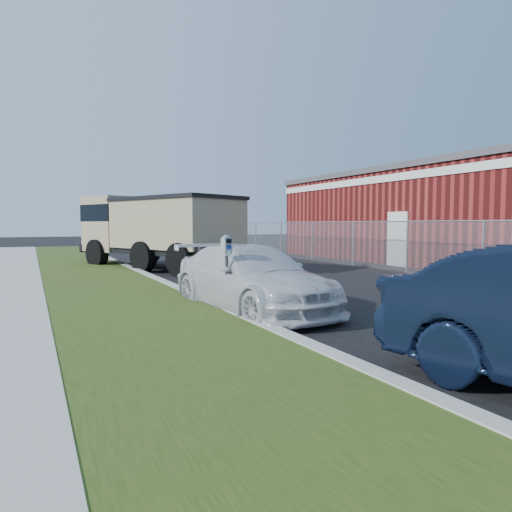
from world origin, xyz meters
name	(u,v)px	position (x,y,z in m)	size (l,w,h in m)	color
ground	(335,303)	(0.00, 0.00, 0.00)	(120.00, 120.00, 0.00)	black
streetside	(48,306)	(-5.57, 2.00, 0.07)	(6.12, 50.00, 0.15)	gray
chainlink_fence	(353,235)	(6.00, 7.00, 1.26)	(0.06, 30.06, 30.00)	slate
brick_building	(439,215)	(12.00, 8.00, 2.13)	(9.20, 14.20, 4.17)	maroon
parking_meter	(227,256)	(-2.67, -0.37, 1.13)	(0.22, 0.18, 1.38)	#3F4247
white_wagon	(251,278)	(-1.94, 0.11, 0.64)	(1.80, 4.44, 1.29)	silver
dump_truck	(155,227)	(-1.53, 9.48, 1.58)	(5.26, 7.58, 2.80)	black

